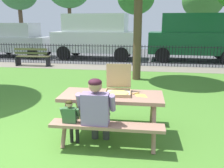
% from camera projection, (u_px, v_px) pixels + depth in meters
% --- Properties ---
extents(ground, '(28.00, 12.32, 0.02)m').
position_uv_depth(ground, '(71.00, 108.00, 5.83)').
color(ground, '#4B822E').
extents(cobblestone_walkway, '(28.00, 1.40, 0.01)m').
position_uv_depth(cobblestone_walkway, '(108.00, 67.00, 11.05)').
color(cobblestone_walkway, gray).
extents(street_asphalt, '(28.00, 7.53, 0.01)m').
position_uv_depth(street_asphalt, '(120.00, 55.00, 15.33)').
color(street_asphalt, '#515154').
extents(picnic_table_foreground, '(1.83, 1.52, 0.79)m').
position_uv_depth(picnic_table_foreground, '(112.00, 104.00, 4.29)').
color(picnic_table_foreground, '#A57762').
rests_on(picnic_table_foreground, ground).
extents(pizza_box_open, '(0.49, 0.53, 0.51)m').
position_uv_depth(pizza_box_open, '(118.00, 88.00, 4.32)').
color(pizza_box_open, tan).
rests_on(pizza_box_open, picnic_table_foreground).
extents(pizza_slice_on_table, '(0.30, 0.29, 0.02)m').
position_uv_depth(pizza_slice_on_table, '(140.00, 95.00, 4.21)').
color(pizza_slice_on_table, '#E2C751').
rests_on(pizza_slice_on_table, picnic_table_foreground).
extents(adult_at_table, '(0.61, 0.60, 1.19)m').
position_uv_depth(adult_at_table, '(97.00, 110.00, 3.82)').
color(adult_at_table, '#3C3C3C').
rests_on(adult_at_table, ground).
extents(child_at_table, '(0.32, 0.31, 0.82)m').
position_uv_depth(child_at_table, '(71.00, 118.00, 3.88)').
color(child_at_table, '#242424').
rests_on(child_at_table, ground).
extents(iron_fence_streetside, '(18.88, 0.03, 0.98)m').
position_uv_depth(iron_fence_streetside, '(111.00, 55.00, 11.60)').
color(iron_fence_streetside, black).
rests_on(iron_fence_streetside, ground).
extents(park_bench_left, '(1.60, 0.47, 0.85)m').
position_uv_depth(park_bench_left, '(32.00, 57.00, 11.35)').
color(park_bench_left, brown).
rests_on(park_bench_left, ground).
extents(parked_car_far_left, '(3.97, 1.96, 1.98)m').
position_uv_depth(parked_car_far_left, '(19.00, 40.00, 14.28)').
color(parked_car_far_left, '#B1B6B9').
rests_on(parked_car_far_left, ground).
extents(parked_car_left, '(4.78, 2.24, 2.46)m').
position_uv_depth(parked_car_left, '(96.00, 35.00, 13.50)').
color(parked_car_left, silver).
rests_on(parked_car_left, ground).
extents(parked_car_center, '(4.78, 2.25, 2.46)m').
position_uv_depth(parked_car_center, '(194.00, 36.00, 12.71)').
color(parked_car_center, '#15532B').
rests_on(parked_car_center, ground).
extents(far_tree_midright, '(3.16, 3.16, 5.13)m').
position_uv_depth(far_tree_midright, '(203.00, 0.00, 18.51)').
color(far_tree_midright, brown).
rests_on(far_tree_midright, ground).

